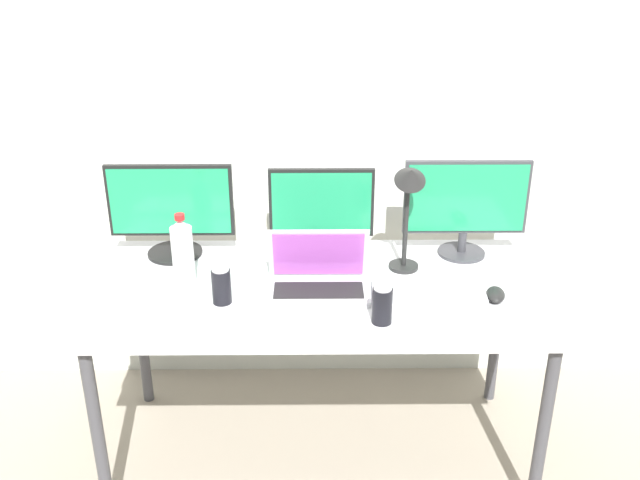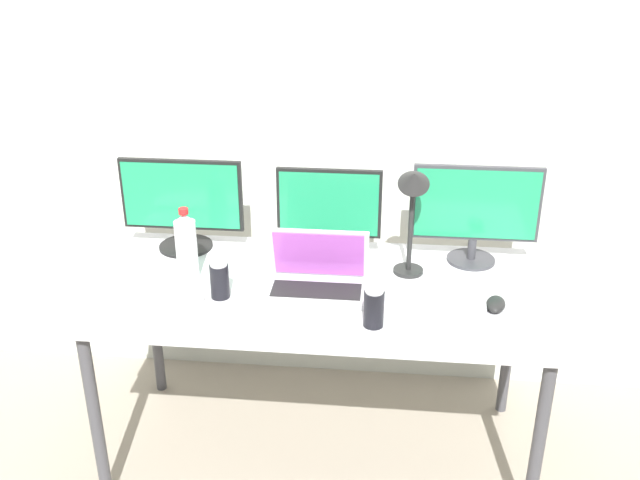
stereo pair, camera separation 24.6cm
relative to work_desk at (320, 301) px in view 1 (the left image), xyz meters
The scene contains 14 objects.
ground_plane 0.68m from the work_desk, ahead, with size 16.00×16.00×0.00m, color gray.
wall_back 0.86m from the work_desk, 90.00° to the left, with size 7.00×0.08×2.60m, color silver.
work_desk is the anchor object (origin of this frame).
monitor_left 0.67m from the work_desk, 154.84° to the left, with size 0.47×0.21×0.36m.
monitor_center 0.35m from the work_desk, 88.28° to the left, with size 0.40×0.20×0.35m.
monitor_right 0.67m from the work_desk, 24.76° to the left, with size 0.47×0.18×0.38m.
laptop_silver 0.12m from the work_desk, 101.37° to the right, with size 0.35×0.22×0.22m.
keyboard_main 0.39m from the work_desk, 10.64° to the right, with size 0.39×0.14×0.02m, color #B2B2B7.
keyboard_aux 0.64m from the work_desk, 160.04° to the right, with size 0.44×0.15×0.02m, color white.
mouse_by_keyboard 0.62m from the work_desk, ahead, with size 0.06×0.11×0.04m, color black.
water_bottle 0.52m from the work_desk, behind, with size 0.08×0.08×0.27m.
soda_can_near_keyboard 0.37m from the work_desk, 161.31° to the right, with size 0.07×0.07×0.13m.
soda_can_by_laptop 0.34m from the work_desk, 51.46° to the right, with size 0.07×0.07×0.13m.
desk_lamp 0.49m from the work_desk, 16.85° to the left, with size 0.11×0.18×0.44m.
Camera 1 is at (-0.02, -2.23, 1.95)m, focal length 40.00 mm.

